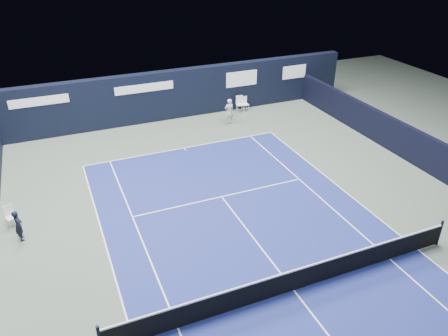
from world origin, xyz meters
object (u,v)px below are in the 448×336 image
object	(u,v)px
folding_chair_back_b	(245,103)
tennis_player	(229,111)
tennis_net	(295,279)
folding_chair_back_a	(240,102)
line_judge_chair	(10,214)

from	to	relation	value
folding_chair_back_b	tennis_player	size ratio (longest dim) A/B	0.59
tennis_net	tennis_player	size ratio (longest dim) A/B	7.97
folding_chair_back_b	tennis_net	distance (m)	16.80
folding_chair_back_a	tennis_net	size ratio (longest dim) A/B	0.08
line_judge_chair	folding_chair_back_a	bearing A→B (deg)	6.95
folding_chair_back_b	line_judge_chair	size ratio (longest dim) A/B	1.02
folding_chair_back_a	tennis_player	distance (m)	2.26
folding_chair_back_a	folding_chair_back_b	bearing A→B (deg)	13.74
line_judge_chair	tennis_net	world-z (taller)	tennis_net
folding_chair_back_b	tennis_player	xyz separation A→B (m)	(-1.87, -1.69, 0.27)
line_judge_chair	tennis_net	xyz separation A→B (m)	(8.81, -7.76, -0.02)
line_judge_chair	tennis_player	xyz separation A→B (m)	(12.54, 6.38, 0.28)
folding_chair_back_a	tennis_player	xyz separation A→B (m)	(-1.50, -1.68, 0.20)
folding_chair_back_b	tennis_net	size ratio (longest dim) A/B	0.07
folding_chair_back_a	line_judge_chair	bearing A→B (deg)	-139.09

